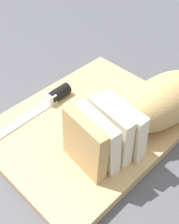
{
  "coord_description": "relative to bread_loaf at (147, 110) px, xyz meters",
  "views": [
    {
      "loc": [
        0.29,
        0.29,
        0.44
      ],
      "look_at": [
        0.0,
        0.0,
        0.05
      ],
      "focal_mm": 46.67,
      "sensor_mm": 36.0,
      "label": 1
    }
  ],
  "objects": [
    {
      "name": "ground_plane",
      "position": [
        0.06,
        -0.09,
        -0.07
      ],
      "size": [
        3.0,
        3.0,
        0.0
      ],
      "primitive_type": "plane",
      "color": "#4C4C51"
    },
    {
      "name": "cutting_board",
      "position": [
        0.06,
        -0.09,
        -0.06
      ],
      "size": [
        0.38,
        0.3,
        0.02
      ],
      "primitive_type": "cube",
      "rotation": [
        0.0,
        0.0,
        0.01
      ],
      "color": "tan",
      "rests_on": "ground_plane"
    },
    {
      "name": "bread_loaf",
      "position": [
        0.0,
        0.0,
        0.0
      ],
      "size": [
        0.3,
        0.14,
        0.1
      ],
      "rotation": [
        0.0,
        0.0,
        -0.12
      ],
      "color": "tan",
      "rests_on": "cutting_board"
    },
    {
      "name": "bread_knife",
      "position": [
        0.09,
        -0.19,
        -0.04
      ],
      "size": [
        0.24,
        0.03,
        0.02
      ],
      "rotation": [
        0.0,
        0.0,
        0.04
      ],
      "color": "silver",
      "rests_on": "cutting_board"
    },
    {
      "name": "crumb_near_knife",
      "position": [
        0.04,
        -0.08,
        -0.05
      ],
      "size": [
        0.01,
        0.01,
        0.01
      ],
      "primitive_type": "sphere",
      "color": "tan",
      "rests_on": "cutting_board"
    },
    {
      "name": "crumb_near_loaf",
      "position": [
        0.03,
        -0.07,
        -0.05
      ],
      "size": [
        0.01,
        0.01,
        0.01
      ],
      "primitive_type": "sphere",
      "color": "tan",
      "rests_on": "cutting_board"
    }
  ]
}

